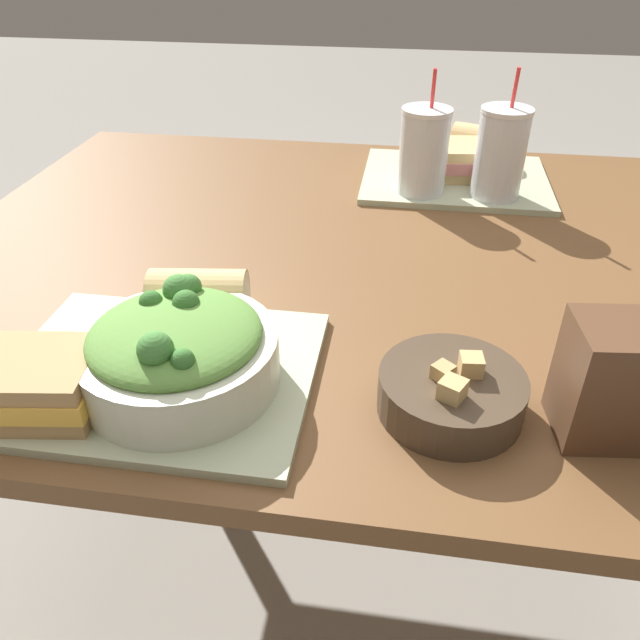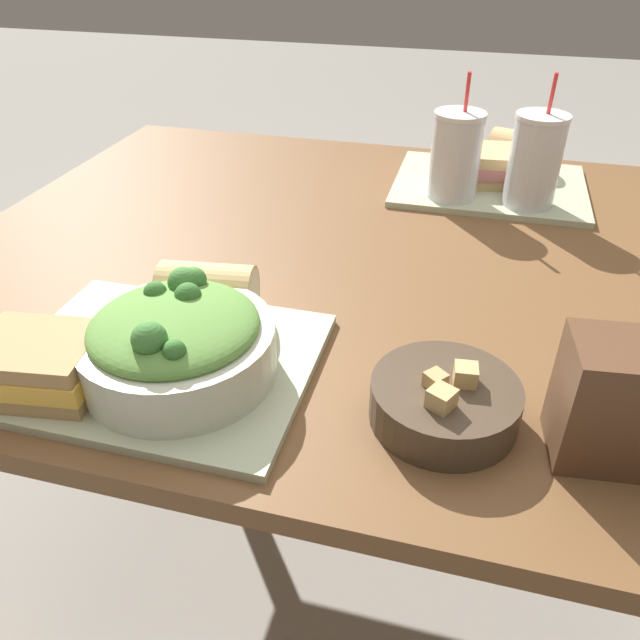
% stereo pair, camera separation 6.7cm
% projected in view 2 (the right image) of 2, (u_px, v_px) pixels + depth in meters
% --- Properties ---
extents(ground_plane, '(12.00, 12.00, 0.00)m').
position_uv_depth(ground_plane, '(358.00, 546.00, 1.47)').
color(ground_plane, gray).
extents(dining_table, '(1.41, 1.10, 0.78)m').
position_uv_depth(dining_table, '(372.00, 298.00, 1.08)').
color(dining_table, brown).
rests_on(dining_table, ground_plane).
extents(tray_near, '(0.38, 0.30, 0.01)m').
position_uv_depth(tray_near, '(162.00, 362.00, 0.78)').
color(tray_near, '#B2BC99').
rests_on(tray_near, dining_table).
extents(tray_far, '(0.38, 0.30, 0.01)m').
position_uv_depth(tray_far, '(489.00, 185.00, 1.26)').
color(tray_far, '#B2BC99').
rests_on(tray_far, dining_table).
extents(salad_bowl, '(0.23, 0.23, 0.11)m').
position_uv_depth(salad_bowl, '(177.00, 341.00, 0.73)').
color(salad_bowl, beige).
rests_on(salad_bowl, tray_near).
extents(soup_bowl, '(0.17, 0.17, 0.07)m').
position_uv_depth(soup_bowl, '(445.00, 401.00, 0.69)').
color(soup_bowl, '#473828').
rests_on(soup_bowl, dining_table).
extents(sandwich_near, '(0.15, 0.13, 0.06)m').
position_uv_depth(sandwich_near, '(40.00, 364.00, 0.71)').
color(sandwich_near, tan).
rests_on(sandwich_near, tray_near).
extents(baguette_near, '(0.14, 0.09, 0.08)m').
position_uv_depth(baguette_near, '(209.00, 291.00, 0.83)').
color(baguette_near, tan).
rests_on(baguette_near, tray_near).
extents(sandwich_far, '(0.16, 0.14, 0.06)m').
position_uv_depth(sandwich_far, '(490.00, 165.00, 1.25)').
color(sandwich_far, tan).
rests_on(sandwich_far, tray_far).
extents(baguette_far, '(0.12, 0.10, 0.08)m').
position_uv_depth(baguette_far, '(515.00, 149.00, 1.31)').
color(baguette_far, tan).
rests_on(baguette_far, tray_far).
extents(drink_cup_dark, '(0.09, 0.09, 0.23)m').
position_uv_depth(drink_cup_dark, '(455.00, 158.00, 1.16)').
color(drink_cup_dark, silver).
rests_on(drink_cup_dark, tray_far).
extents(drink_cup_red, '(0.09, 0.09, 0.24)m').
position_uv_depth(drink_cup_red, '(534.00, 164.00, 1.13)').
color(drink_cup_red, silver).
rests_on(drink_cup_red, tray_far).
extents(chip_bag, '(0.14, 0.10, 0.14)m').
position_uv_depth(chip_bag, '(629.00, 403.00, 0.62)').
color(chip_bag, brown).
rests_on(chip_bag, dining_table).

